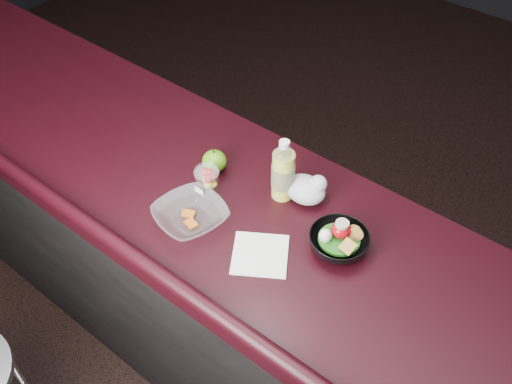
% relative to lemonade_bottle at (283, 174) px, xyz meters
% --- Properties ---
extents(room_shell, '(8.00, 8.00, 8.00)m').
position_rel_lemonade_bottle_xyz_m(room_shell, '(-0.04, -0.42, 0.72)').
color(room_shell, black).
rests_on(room_shell, ground).
extents(counter, '(4.06, 0.71, 1.02)m').
position_rel_lemonade_bottle_xyz_m(counter, '(-0.04, -0.12, -0.60)').
color(counter, black).
rests_on(counter, ground).
extents(lemonade_bottle, '(0.07, 0.07, 0.22)m').
position_rel_lemonade_bottle_xyz_m(lemonade_bottle, '(0.00, 0.00, 0.00)').
color(lemonade_bottle, yellow).
rests_on(lemonade_bottle, counter).
extents(fruit_cup, '(0.08, 0.08, 0.12)m').
position_rel_lemonade_bottle_xyz_m(fruit_cup, '(-0.19, -0.14, -0.03)').
color(fruit_cup, white).
rests_on(fruit_cup, counter).
extents(green_apple, '(0.08, 0.08, 0.09)m').
position_rel_lemonade_bottle_xyz_m(green_apple, '(-0.25, -0.04, -0.06)').
color(green_apple, '#297D0E').
rests_on(green_apple, counter).
extents(plastic_bag, '(0.13, 0.11, 0.10)m').
position_rel_lemonade_bottle_xyz_m(plastic_bag, '(0.07, 0.03, -0.05)').
color(plastic_bag, silver).
rests_on(plastic_bag, counter).
extents(snack_bowl, '(0.22, 0.22, 0.10)m').
position_rel_lemonade_bottle_xyz_m(snack_bowl, '(0.26, -0.08, -0.06)').
color(snack_bowl, black).
rests_on(snack_bowl, counter).
extents(takeout_bowl, '(0.26, 0.26, 0.05)m').
position_rel_lemonade_bottle_xyz_m(takeout_bowl, '(-0.15, -0.27, -0.07)').
color(takeout_bowl, silver).
rests_on(takeout_bowl, counter).
extents(paper_napkin, '(0.22, 0.22, 0.00)m').
position_rel_lemonade_bottle_xyz_m(paper_napkin, '(0.10, -0.24, -0.09)').
color(paper_napkin, white).
rests_on(paper_napkin, counter).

